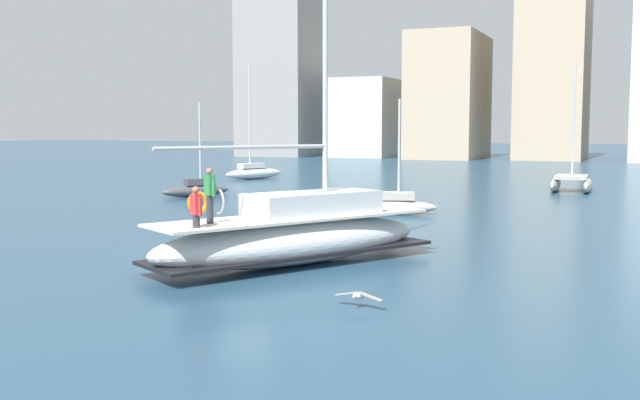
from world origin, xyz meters
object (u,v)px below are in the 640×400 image
object	(u,v)px
moored_sloop_near	(571,182)
moored_cutter_left	(392,205)
moored_sloop_far	(254,172)
seagull	(358,296)
moored_catamaran	(196,189)
main_sailboat	(296,235)

from	to	relation	value
moored_sloop_near	moored_cutter_left	world-z (taller)	moored_sloop_near
moored_sloop_far	seagull	xyz separation A→B (m)	(23.52, -38.07, -0.34)
moored_sloop_near	seagull	bearing A→B (deg)	-92.76
moored_sloop_near	moored_catamaran	size ratio (longest dim) A/B	1.45
moored_sloop_far	seagull	distance (m)	44.75
moored_sloop_far	moored_catamaran	size ratio (longest dim) A/B	1.67
moored_catamaran	moored_cutter_left	bearing A→B (deg)	-16.76
main_sailboat	moored_sloop_far	bearing A→B (deg)	120.52
moored_sloop_far	moored_cutter_left	xyz separation A→B (m)	(18.42, -19.75, -0.15)
moored_cutter_left	seagull	world-z (taller)	moored_cutter_left
moored_sloop_near	seagull	xyz separation A→B (m)	(-1.72, -35.74, -0.34)
moored_cutter_left	moored_sloop_far	bearing A→B (deg)	133.01
seagull	moored_catamaran	bearing A→B (deg)	130.20
main_sailboat	moored_sloop_far	world-z (taller)	main_sailboat
moored_sloop_far	moored_cutter_left	size ratio (longest dim) A/B	1.72
moored_sloop_far	seagull	bearing A→B (deg)	-58.29
main_sailboat	seagull	size ratio (longest dim) A/B	9.55
moored_catamaran	seagull	xyz separation A→B (m)	(19.03, -22.52, -0.18)
main_sailboat	moored_cutter_left	world-z (taller)	main_sailboat
moored_sloop_near	main_sailboat	bearing A→B (deg)	-99.92
moored_sloop_near	moored_sloop_far	xyz separation A→B (m)	(-25.24, 2.33, -0.00)
main_sailboat	moored_catamaran	world-z (taller)	main_sailboat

